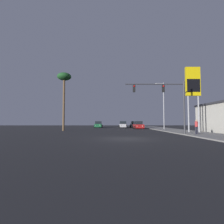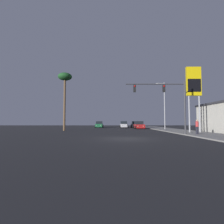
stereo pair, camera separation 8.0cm
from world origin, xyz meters
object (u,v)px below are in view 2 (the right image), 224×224
car_green (99,125)px  car_red (138,125)px  traffic_light_mast (167,96)px  car_silver (123,125)px  gas_station_sign (193,85)px  car_black (134,125)px  street_lamp (163,103)px  pedestrian_on_sidewalk (196,126)px  palm_tree_near (64,80)px

car_green → car_red: size_ratio=1.00×
traffic_light_mast → car_red: bearing=93.3°
car_green → traffic_light_mast: 27.02m
car_silver → gas_station_sign: (8.24, -21.38, 5.86)m
car_red → car_black: bearing=-91.8°
car_red → car_silver: bearing=-68.3°
car_black → street_lamp: street_lamp is taller
car_red → traffic_light_mast: bearing=92.0°
car_silver → car_black: same height
pedestrian_on_sidewalk → palm_tree_near: (-17.86, 10.15, 7.71)m
palm_tree_near → gas_station_sign: bearing=-17.6°
car_silver → traffic_light_mast: traffic_light_mast is taller
traffic_light_mast → car_black: bearing=92.1°
car_red → palm_tree_near: bearing=29.3°
traffic_light_mast → gas_station_sign: (4.38, 2.34, 1.89)m
car_silver → traffic_light_mast: bearing=99.6°
street_lamp → pedestrian_on_sidewalk: size_ratio=5.39×
car_black → traffic_light_mast: (0.89, -23.97, 3.97)m
car_black → street_lamp: 13.41m
car_red → traffic_light_mast: (0.96, -16.85, 3.97)m
traffic_light_mast → street_lamp: size_ratio=0.82×
car_silver → car_black: size_ratio=1.00×
car_green → car_red: bearing=139.9°
car_black → traffic_light_mast: 24.31m
car_red → car_silver: 7.45m
gas_station_sign → car_silver: bearing=111.1°
traffic_light_mast → palm_tree_near: 17.79m
car_silver → palm_tree_near: 20.52m
car_green → car_black: size_ratio=1.00×
street_lamp → gas_station_sign: size_ratio=1.00×
palm_tree_near → pedestrian_on_sidewalk: bearing=-29.6°
car_red → street_lamp: street_lamp is taller
traffic_light_mast → pedestrian_on_sidewalk: (2.76, -1.64, -3.70)m
car_green → traffic_light_mast: (10.26, -24.68, 3.97)m
car_red → traffic_light_mast: traffic_light_mast is taller
palm_tree_near → traffic_light_mast: bearing=-29.4°
car_red → palm_tree_near: palm_tree_near is taller
car_silver → gas_station_sign: size_ratio=0.48×
car_red → gas_station_sign: bearing=109.0°
car_green → traffic_light_mast: size_ratio=0.58×
car_black → car_green: bearing=-3.9°
car_red → car_silver: size_ratio=1.00×
traffic_light_mast → car_green: bearing=112.6°
palm_tree_near → car_silver: bearing=53.5°
street_lamp → gas_station_sign: (1.29, -9.59, 1.50)m
car_silver → street_lamp: (6.95, -11.79, 4.36)m
car_red → traffic_light_mast: 17.34m
car_green → gas_station_sign: gas_station_sign is taller
street_lamp → gas_station_sign: same height
pedestrian_on_sidewalk → car_silver: bearing=104.6°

